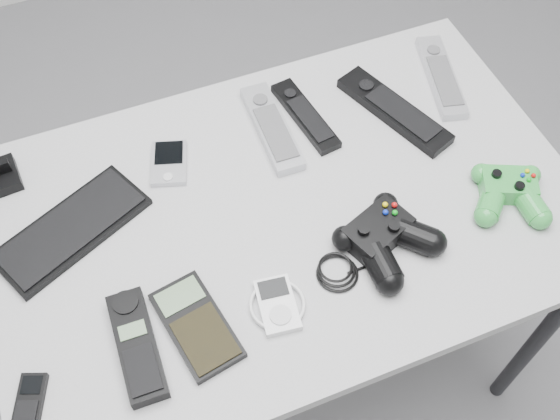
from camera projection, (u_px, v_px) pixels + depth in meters
name	position (u px, v px, depth m)	size (l,w,h in m)	color
floor	(274.00, 380.00, 1.68)	(3.50, 3.50, 0.00)	slate
desk	(285.00, 227.00, 1.19)	(1.03, 0.66, 0.69)	#99999B
pda_keyboard	(71.00, 228.00, 1.11)	(0.26, 0.11, 0.02)	black
pda	(169.00, 163.00, 1.19)	(0.06, 0.10, 0.02)	#B0B1B7
remote_silver_a	(272.00, 127.00, 1.23)	(0.05, 0.22, 0.02)	#B0B1B7
remote_black_a	(305.00, 115.00, 1.25)	(0.04, 0.19, 0.02)	black
remote_black_b	(394.00, 110.00, 1.26)	(0.06, 0.25, 0.02)	black
remote_silver_b	(441.00, 76.00, 1.31)	(0.05, 0.22, 0.02)	#B2B3B9
mobile_phone	(29.00, 402.00, 0.95)	(0.04, 0.09, 0.01)	black
cordless_handset	(137.00, 345.00, 0.99)	(0.06, 0.18, 0.03)	black
calculator	(196.00, 325.00, 1.01)	(0.08, 0.17, 0.02)	black
mp3_player	(277.00, 305.00, 1.03)	(0.09, 0.10, 0.02)	silver
controller_black	(385.00, 236.00, 1.08)	(0.26, 0.16, 0.05)	black
controller_green	(509.00, 190.00, 1.14)	(0.13, 0.14, 0.04)	#24872C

